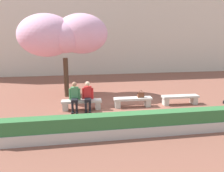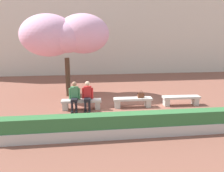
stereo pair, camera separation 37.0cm
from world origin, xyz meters
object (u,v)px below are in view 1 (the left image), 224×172
object	(u,v)px
stone_bench_near_west	(133,101)
handbag	(141,95)
stone_bench_center	(180,98)
stone_bench_west_end	(82,103)
cherry_tree_main	(62,35)
person_seated_right	(88,95)
person_seated_left	(75,95)

from	to	relation	value
stone_bench_near_west	handbag	xyz separation A→B (m)	(0.38, -0.01, 0.28)
stone_bench_center	stone_bench_west_end	bearing A→B (deg)	180.00
stone_bench_west_end	cherry_tree_main	xyz separation A→B (m)	(-0.84, 2.51, 3.00)
stone_bench_near_west	handbag	distance (m)	0.47
person_seated_right	cherry_tree_main	world-z (taller)	cherry_tree_main
stone_bench_near_west	person_seated_left	size ratio (longest dim) A/B	1.40
person_seated_left	person_seated_right	xyz separation A→B (m)	(0.58, 0.00, 0.00)
person_seated_left	person_seated_right	distance (m)	0.58
stone_bench_near_west	cherry_tree_main	world-z (taller)	cherry_tree_main
person_seated_left	stone_bench_west_end	bearing A→B (deg)	10.24
stone_bench_near_west	person_seated_right	bearing A→B (deg)	-178.54
stone_bench_near_west	stone_bench_center	xyz separation A→B (m)	(2.38, 0.00, 0.00)
stone_bench_near_west	handbag	bearing A→B (deg)	-2.19
stone_bench_near_west	handbag	world-z (taller)	handbag
stone_bench_west_end	person_seated_left	distance (m)	0.50
person_seated_right	handbag	xyz separation A→B (m)	(2.48, 0.04, -0.12)
stone_bench_west_end	stone_bench_center	xyz separation A→B (m)	(4.76, 0.00, 0.00)
stone_bench_near_west	person_seated_right	xyz separation A→B (m)	(-2.09, -0.05, 0.40)
person_seated_right	cherry_tree_main	distance (m)	3.82
handbag	cherry_tree_main	xyz separation A→B (m)	(-3.60, 2.52, 2.72)
stone_bench_near_west	person_seated_right	world-z (taller)	person_seated_right
person_seated_right	handbag	world-z (taller)	person_seated_right
person_seated_left	handbag	xyz separation A→B (m)	(3.06, 0.04, -0.12)
stone_bench_west_end	handbag	world-z (taller)	handbag
stone_bench_west_end	stone_bench_center	world-z (taller)	same
stone_bench_near_west	handbag	size ratio (longest dim) A/B	5.32
cherry_tree_main	stone_bench_near_west	bearing A→B (deg)	-37.94
stone_bench_center	person_seated_left	world-z (taller)	person_seated_left
stone_bench_near_west	stone_bench_center	size ratio (longest dim) A/B	1.00
person_seated_left	cherry_tree_main	world-z (taller)	cherry_tree_main
stone_bench_west_end	stone_bench_center	bearing A→B (deg)	0.00
stone_bench_west_end	cherry_tree_main	distance (m)	4.00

